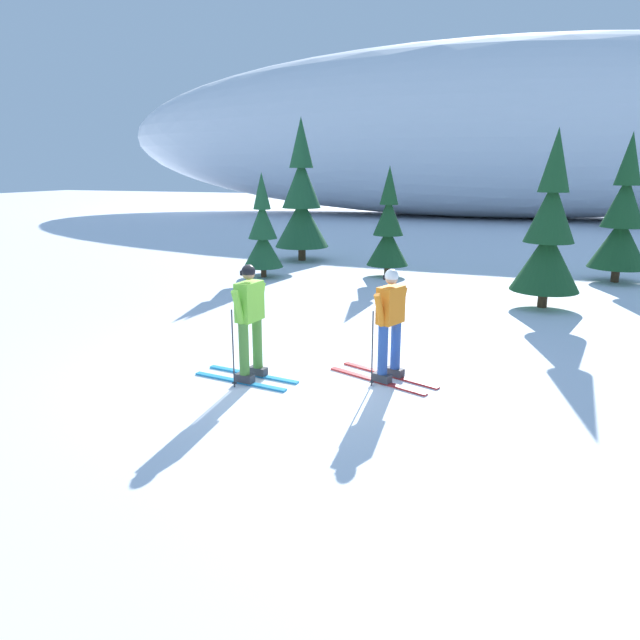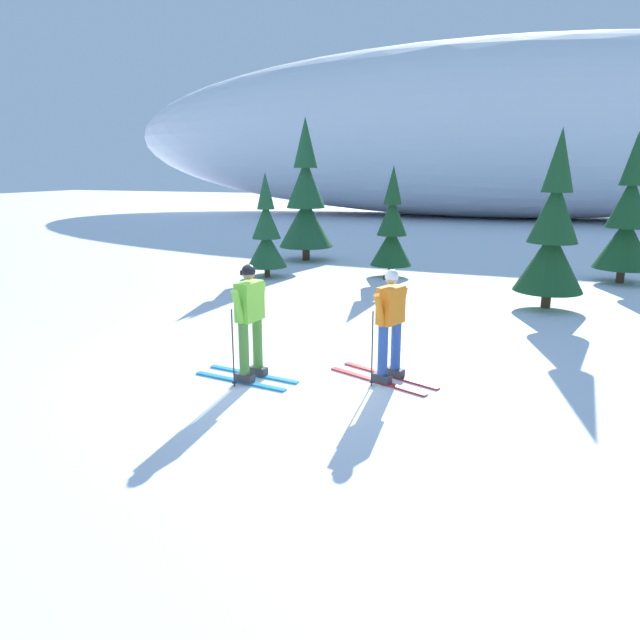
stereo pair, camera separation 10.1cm
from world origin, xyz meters
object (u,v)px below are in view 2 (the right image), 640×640
at_px(pine_tree_center_right, 552,235).
at_px(pine_tree_center_left, 266,234).
at_px(skier_orange_jacket, 390,324).
at_px(pine_tree_far_right, 628,221).
at_px(pine_tree_far_left, 306,202).
at_px(skier_lime_jacket, 250,320).
at_px(pine_tree_center, 392,231).

bearing_deg(pine_tree_center_right, pine_tree_center_left, 170.61).
bearing_deg(skier_orange_jacket, pine_tree_far_right, 67.11).
xyz_separation_m(pine_tree_far_left, pine_tree_center_right, (7.87, -4.68, -0.33)).
xyz_separation_m(skier_lime_jacket, pine_tree_center_left, (-3.53, 7.93, 0.32)).
xyz_separation_m(pine_tree_center, pine_tree_center_right, (4.36, -2.77, 0.33)).
bearing_deg(pine_tree_far_left, skier_lime_jacket, -72.07).
bearing_deg(skier_orange_jacket, pine_tree_far_left, 117.94).
xyz_separation_m(skier_orange_jacket, pine_tree_center_left, (-5.50, 7.22, 0.37)).
xyz_separation_m(skier_lime_jacket, pine_tree_center_right, (4.21, 6.65, 0.72)).
bearing_deg(pine_tree_center_left, skier_orange_jacket, -52.69).
height_order(pine_tree_far_left, pine_tree_center, pine_tree_far_left).
distance_m(skier_lime_jacket, skier_orange_jacket, 2.09).
xyz_separation_m(skier_lime_jacket, skier_orange_jacket, (1.97, 0.70, -0.05)).
bearing_deg(pine_tree_center, pine_tree_center_right, -32.39).
bearing_deg(pine_tree_center_right, pine_tree_far_left, 149.26).
bearing_deg(skier_lime_jacket, pine_tree_far_right, 59.91).
distance_m(skier_orange_jacket, pine_tree_center_left, 9.09).
bearing_deg(pine_tree_center, pine_tree_far_left, 151.40).
distance_m(skier_lime_jacket, pine_tree_far_right, 12.31).
height_order(pine_tree_center_right, pine_tree_far_right, pine_tree_far_right).
height_order(pine_tree_far_left, pine_tree_far_right, pine_tree_far_left).
bearing_deg(pine_tree_far_left, skier_orange_jacket, -62.06).
distance_m(pine_tree_far_left, pine_tree_center, 4.05).
relative_size(skier_orange_jacket, pine_tree_center, 0.55).
bearing_deg(pine_tree_far_right, pine_tree_center, -169.12).
height_order(pine_tree_center, pine_tree_center_right, pine_tree_center_right).
bearing_deg(pine_tree_center, pine_tree_far_right, 10.88).
bearing_deg(pine_tree_center_right, pine_tree_center, 147.61).
relative_size(skier_lime_jacket, pine_tree_far_right, 0.44).
relative_size(pine_tree_center, pine_tree_far_right, 0.78).
distance_m(skier_orange_jacket, pine_tree_far_left, 12.07).
bearing_deg(pine_tree_center, pine_tree_center_left, -156.21).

